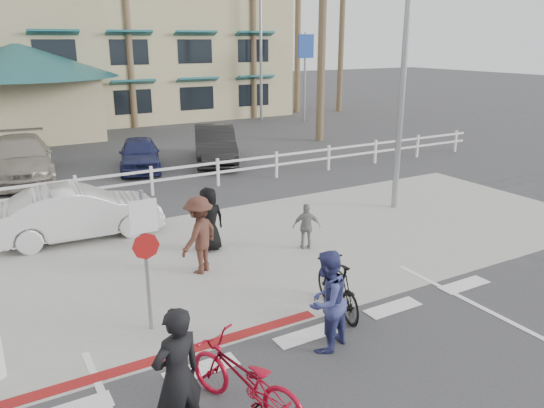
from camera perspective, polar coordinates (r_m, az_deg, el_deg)
ground at (r=9.21m, az=5.93°, el=-15.61°), size 140.00×140.00×0.00m
sidewalk_plaza at (r=12.68m, az=-6.07°, el=-5.95°), size 22.00×7.00×0.01m
cross_street at (r=16.20m, az=-11.88°, el=-1.02°), size 40.00×5.00×0.01m
parking_lot at (r=25.14m, az=-18.84°, el=4.91°), size 50.00×16.00×0.01m
curb_red at (r=9.07m, az=-15.23°, el=-16.70°), size 7.00×0.25×0.02m
rail_fence at (r=18.04m, az=-12.51°, el=2.46°), size 29.40×0.16×1.00m
building at (r=37.79m, az=-20.86°, el=17.22°), size 28.00×16.00×11.30m
sign_post at (r=9.41m, az=-13.43°, el=-5.30°), size 0.50×0.10×2.90m
streetlight_0 at (r=16.16m, az=14.07°, el=15.06°), size 0.60×2.00×9.00m
streetlight_1 at (r=34.48m, az=-1.21°, el=16.88°), size 0.60×2.00×9.50m
info_sign at (r=33.87m, az=3.54°, el=13.54°), size 1.20×0.16×5.60m
palm_5 at (r=32.41m, az=-15.41°, el=19.37°), size 4.00×4.00×13.00m
palm_7 at (r=35.42m, az=-2.07°, el=20.52°), size 4.00×4.00×14.00m
palm_8 at (r=38.33m, az=2.83°, el=21.02°), size 4.00×4.00×15.00m
palm_9 at (r=39.17m, az=7.56°, el=19.35°), size 4.00×4.00×13.00m
bike_red at (r=7.68m, az=-2.99°, el=-18.30°), size 1.41×2.10×1.05m
rider_red at (r=7.07m, az=-10.14°, el=-17.82°), size 0.78×0.61×1.91m
bike_black at (r=10.19m, az=7.05°, el=-8.77°), size 0.84×1.84×1.07m
rider_black at (r=8.89m, az=5.88°, el=-10.36°), size 1.04×0.93×1.75m
pedestrian_a at (r=11.76m, az=-7.84°, el=-3.33°), size 1.31×1.17×1.76m
pedestrian_child at (r=13.07m, az=3.74°, el=-2.43°), size 0.74×0.57×1.17m
pedestrian_b at (r=12.97m, az=-6.82°, el=-1.67°), size 0.79×0.52×1.60m
car_white_sedan at (r=14.66m, az=-20.12°, el=-0.86°), size 4.23×1.61×1.38m
lot_car_1 at (r=21.80m, az=-25.39°, el=4.46°), size 2.69×5.53×1.55m
lot_car_2 at (r=21.75m, az=-14.05°, el=5.25°), size 2.52×4.07×1.29m
lot_car_3 at (r=22.55m, az=-6.16°, el=6.38°), size 3.17×4.91×1.53m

